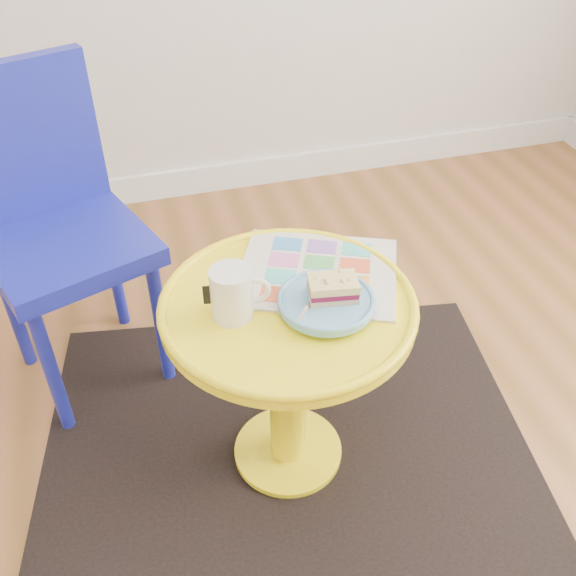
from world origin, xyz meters
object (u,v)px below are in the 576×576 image
object	(u,v)px
newspaper	(318,272)
plate	(326,302)
side_table	(288,352)
chair	(53,217)
mug	(233,292)

from	to	relation	value
newspaper	plate	world-z (taller)	plate
newspaper	plate	xyz separation A→B (m)	(-0.02, -0.13, 0.02)
plate	side_table	bearing A→B (deg)	147.20
chair	plate	size ratio (longest dim) A/B	4.34
side_table	plate	world-z (taller)	plate
newspaper	mug	world-z (taller)	mug
side_table	newspaper	distance (m)	0.20
side_table	newspaper	world-z (taller)	newspaper
side_table	mug	bearing A→B (deg)	-176.50
newspaper	mug	bearing A→B (deg)	-133.76
newspaper	side_table	bearing A→B (deg)	-115.64
side_table	newspaper	bearing A→B (deg)	40.24
chair	newspaper	size ratio (longest dim) A/B	2.52
chair	mug	distance (m)	0.66
plate	mug	bearing A→B (deg)	168.63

